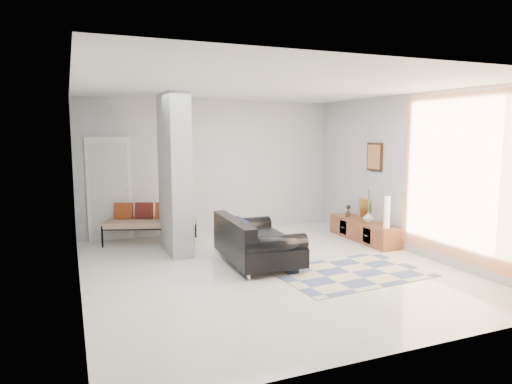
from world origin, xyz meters
name	(u,v)px	position (x,y,z in m)	size (l,w,h in m)	color
floor	(268,269)	(0.00, 0.00, 0.00)	(6.00, 6.00, 0.00)	beige
ceiling	(268,87)	(0.00, 0.00, 2.80)	(6.00, 6.00, 0.00)	white
wall_back	(211,166)	(0.00, 3.00, 1.40)	(6.00, 6.00, 0.00)	#BABCBF
wall_front	(399,212)	(0.00, -3.00, 1.40)	(6.00, 6.00, 0.00)	#BABCBF
wall_left	(76,189)	(-2.75, 0.00, 1.40)	(6.00, 6.00, 0.00)	#BABCBF
wall_right	(411,174)	(2.75, 0.00, 1.40)	(6.00, 6.00, 0.00)	#BABCBF
partition_column	(174,174)	(-1.10, 1.60, 1.40)	(0.35, 1.20, 2.80)	#9A9FA1
hallway_door	(109,189)	(-2.10, 2.96, 1.02)	(0.85, 0.06, 2.04)	white
curtain	(459,177)	(2.67, -1.15, 1.45)	(2.55, 2.55, 0.00)	#FF8D43
wall_art	(375,157)	(2.72, 1.00, 1.65)	(0.04, 0.45, 0.55)	#3C2110
media_console	(364,230)	(2.52, 1.00, 0.20)	(0.45, 1.79, 0.80)	brown
loveseat	(254,243)	(-0.09, 0.36, 0.35)	(1.09, 1.79, 0.76)	silver
daybed	(150,221)	(-1.42, 2.48, 0.42)	(1.85, 1.23, 0.77)	black
area_rug	(351,273)	(1.09, -0.68, 0.01)	(2.23, 1.48, 0.01)	beige
cylinder_lamp	(387,212)	(2.50, 0.29, 0.69)	(0.11, 0.11, 0.58)	white
bronze_figurine	(348,211)	(2.47, 1.48, 0.52)	(0.12, 0.12, 0.24)	black
vase	(368,217)	(2.47, 0.81, 0.50)	(0.20, 0.20, 0.21)	silver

